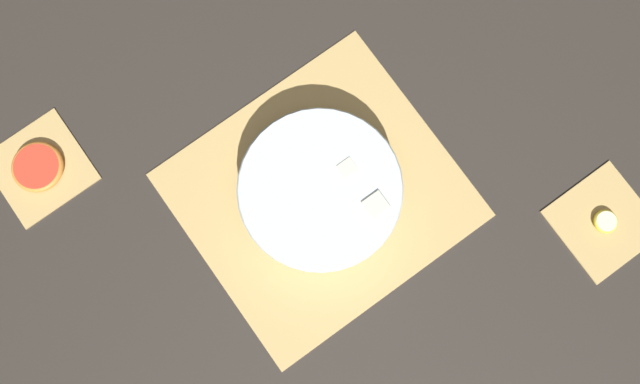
# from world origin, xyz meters

# --- Properties ---
(ground_plane) EXTENTS (6.00, 6.00, 0.00)m
(ground_plane) POSITION_xyz_m (0.00, 0.00, 0.00)
(ground_plane) COLOR #2D2823
(bamboo_mat_center) EXTENTS (0.41, 0.38, 0.01)m
(bamboo_mat_center) POSITION_xyz_m (-0.00, 0.00, 0.00)
(bamboo_mat_center) COLOR tan
(bamboo_mat_center) RESTS_ON ground_plane
(coaster_mat_near_right) EXTENTS (0.14, 0.14, 0.01)m
(coaster_mat_near_right) POSITION_xyz_m (0.34, -0.30, 0.00)
(coaster_mat_near_right) COLOR tan
(coaster_mat_near_right) RESTS_ON ground_plane
(coaster_mat_far_left) EXTENTS (0.14, 0.14, 0.01)m
(coaster_mat_far_left) POSITION_xyz_m (-0.34, 0.30, 0.00)
(coaster_mat_far_left) COLOR tan
(coaster_mat_far_left) RESTS_ON ground_plane
(fruit_salad_bowl) EXTENTS (0.25, 0.25, 0.08)m
(fruit_salad_bowl) POSITION_xyz_m (0.00, -0.00, 0.05)
(fruit_salad_bowl) COLOR silver
(fruit_salad_bowl) RESTS_ON bamboo_mat_center
(banana_coin_single) EXTENTS (0.04, 0.04, 0.01)m
(banana_coin_single) POSITION_xyz_m (0.34, -0.30, 0.01)
(banana_coin_single) COLOR #F4EABC
(banana_coin_single) RESTS_ON coaster_mat_near_right
(grapefruit_slice) EXTENTS (0.08, 0.08, 0.01)m
(grapefruit_slice) POSITION_xyz_m (-0.34, 0.30, 0.01)
(grapefruit_slice) COLOR red
(grapefruit_slice) RESTS_ON coaster_mat_far_left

